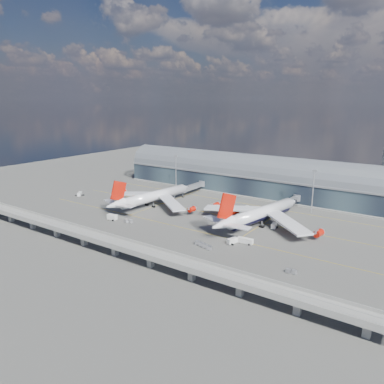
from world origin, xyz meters
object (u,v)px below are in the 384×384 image
Objects in this scene: airliner_left at (152,197)px; cargo_train_0 at (128,221)px; service_truck_4 at (274,226)px; service_truck_5 at (248,209)px; service_truck_3 at (232,241)px; service_truck_1 at (112,217)px; cargo_train_2 at (291,271)px; airliner_right at (259,214)px; service_truck_2 at (245,241)px; service_truck_0 at (80,194)px; floodlight_mast_left at (176,172)px; floodlight_mast_right at (313,190)px; cargo_train_1 at (203,245)px.

cargo_train_0 is at bearing -64.71° from airliner_left.
service_truck_5 is (-25.17, 21.15, -0.08)m from service_truck_4.
service_truck_3 is 61.01m from cargo_train_0.
service_truck_1 is 105.09m from cargo_train_2.
airliner_right is 9.53× the size of service_truck_2.
service_truck_0 is at bearing -164.28° from airliner_left.
floodlight_mast_left is at bearing 28.96° from cargo_train_0.
cargo_train_0 is at bearing -169.74° from service_truck_5.
service_truck_3 is (-14.94, -69.67, -12.29)m from floodlight_mast_right.
service_truck_1 is at bearing 110.04° from cargo_train_0.
service_truck_3 is 0.55× the size of cargo_train_1.
service_truck_2 is at bearing 52.34° from service_truck_3.
service_truck_1 is 0.77× the size of service_truck_2.
cargo_train_1 is (76.34, -81.01, -12.73)m from floodlight_mast_left.
service_truck_3 is (1.05, -31.58, -4.65)m from airliner_right.
service_truck_5 is at bearing -7.52° from cargo_train_1.
floodlight_mast_left is 79.02m from service_truck_1.
service_truck_3 is 14.31m from cargo_train_1.
service_truck_5 is (-17.46, 51.84, -0.06)m from service_truck_3.
service_truck_5 is (-32.40, -17.83, -12.35)m from floodlight_mast_right.
airliner_left is 80.39m from service_truck_2.
floodlight_mast_right is 4.42× the size of service_truck_1.
cargo_train_0 is 0.52× the size of cargo_train_1.
service_truck_1 reaches higher than service_truck_5.
service_truck_1 is (57.90, -24.83, 0.29)m from service_truck_0.
airliner_right is 12.45× the size of service_truck_1.
service_truck_4 is 0.47× the size of cargo_train_1.
floodlight_mast_left is at bearing 166.80° from airliner_right.
service_truck_0 is (-44.34, -52.09, -12.30)m from floodlight_mast_left.
service_truck_1 is at bearing -156.06° from service_truck_3.
service_truck_3 is 36.22m from cargo_train_2.
floodlight_mast_left is 0.36× the size of airliner_right.
service_truck_2 is 1.47× the size of service_truck_5.
service_truck_1 reaches higher than cargo_train_2.
airliner_left is 9.12× the size of service_truck_2.
service_truck_5 is 83.25m from cargo_train_2.
cargo_train_0 is (24.31, -75.22, -12.70)m from floodlight_mast_left.
floodlight_mast_right is 0.36× the size of airliner_right.
floodlight_mast_left reaches higher than service_truck_1.
airliner_left is 79.70m from service_truck_4.
floodlight_mast_right is 41.50m from service_truck_4.
airliner_left is at bearing -72.73° from floodlight_mast_left.
service_truck_2 is 20.09m from cargo_train_1.
service_truck_1 is at bearing -175.15° from service_truck_5.
floodlight_mast_left reaches higher than airliner_right.
floodlight_mast_right is 4.68× the size of cargo_train_0.
airliner_right is 13.18× the size of cargo_train_0.
service_truck_4 is (137.11, 13.11, 0.02)m from service_truck_0.
airliner_right reaches higher than service_truck_3.
service_truck_4 is at bearing -100.51° from floodlight_mast_right.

